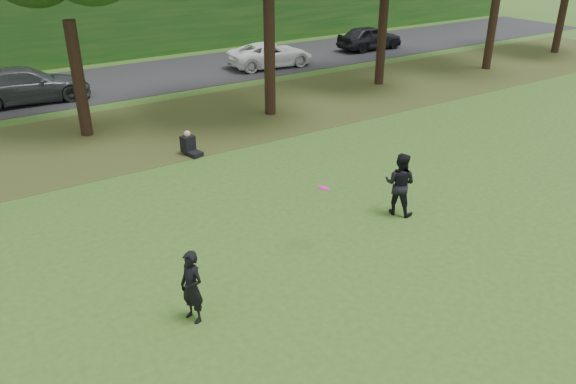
# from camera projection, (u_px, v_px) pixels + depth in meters

# --- Properties ---
(ground) EXTENTS (120.00, 120.00, 0.00)m
(ground) POSITION_uv_depth(u_px,v_px,m) (418.00, 293.00, 11.82)
(ground) COLOR #2E4F18
(ground) RESTS_ON ground
(leaf_litter) EXTENTS (60.00, 7.00, 0.01)m
(leaf_litter) POSITION_uv_depth(u_px,v_px,m) (173.00, 126.00, 21.60)
(leaf_litter) COLOR #483819
(leaf_litter) RESTS_ON ground
(street) EXTENTS (70.00, 7.00, 0.02)m
(street) POSITION_uv_depth(u_px,v_px,m) (108.00, 83.00, 27.62)
(street) COLOR black
(street) RESTS_ON ground
(far_hedge) EXTENTS (70.00, 3.00, 5.00)m
(far_hedge) POSITION_uv_depth(u_px,v_px,m) (68.00, 15.00, 31.07)
(far_hedge) COLOR #124214
(far_hedge) RESTS_ON ground
(player_left) EXTENTS (0.51, 0.63, 1.52)m
(player_left) POSITION_uv_depth(u_px,v_px,m) (192.00, 287.00, 10.72)
(player_left) COLOR black
(player_left) RESTS_ON ground
(player_right) EXTENTS (0.97, 1.04, 1.72)m
(player_right) POSITION_uv_depth(u_px,v_px,m) (400.00, 184.00, 14.76)
(player_right) COLOR black
(player_right) RESTS_ON ground
(parked_cars) EXTENTS (39.47, 3.17, 1.51)m
(parked_cars) POSITION_uv_depth(u_px,v_px,m) (95.00, 76.00, 25.96)
(parked_cars) COLOR black
(parked_cars) RESTS_ON street
(frisbee) EXTENTS (0.37, 0.38, 0.14)m
(frisbee) POSITION_uv_depth(u_px,v_px,m) (324.00, 188.00, 12.80)
(frisbee) COLOR #FF15AC
(frisbee) RESTS_ON ground
(seated_person) EXTENTS (0.57, 0.81, 0.83)m
(seated_person) POSITION_uv_depth(u_px,v_px,m) (190.00, 146.00, 18.85)
(seated_person) COLOR black
(seated_person) RESTS_ON ground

